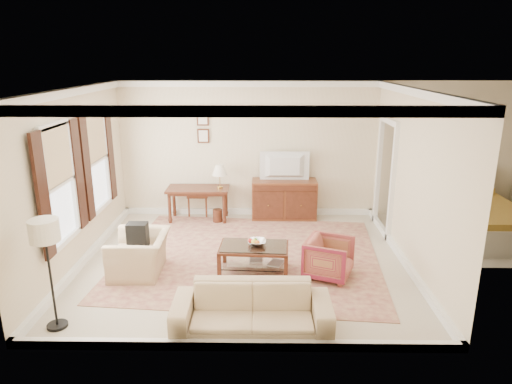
{
  "coord_description": "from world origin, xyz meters",
  "views": [
    {
      "loc": [
        0.3,
        -7.16,
        3.36
      ],
      "look_at": [
        0.2,
        0.3,
        1.15
      ],
      "focal_mm": 32.0,
      "sensor_mm": 36.0,
      "label": 1
    }
  ],
  "objects_px": {
    "writing_desk": "(198,193)",
    "sofa": "(252,302)",
    "club_armchair": "(139,248)",
    "sideboard": "(284,199)",
    "coffee_table": "(254,252)",
    "tv": "(285,158)",
    "striped_armchair": "(329,256)"
  },
  "relations": [
    {
      "from": "writing_desk",
      "to": "coffee_table",
      "type": "xyz_separation_m",
      "value": [
        1.23,
        -2.48,
        -0.24
      ]
    },
    {
      "from": "writing_desk",
      "to": "coffee_table",
      "type": "height_order",
      "value": "writing_desk"
    },
    {
      "from": "coffee_table",
      "to": "sideboard",
      "type": "bearing_deg",
      "value": 77.02
    },
    {
      "from": "sideboard",
      "to": "tv",
      "type": "relative_size",
      "value": 1.38
    },
    {
      "from": "tv",
      "to": "sofa",
      "type": "distance_m",
      "value": 4.38
    },
    {
      "from": "sofa",
      "to": "writing_desk",
      "type": "bearing_deg",
      "value": 106.47
    },
    {
      "from": "sideboard",
      "to": "club_armchair",
      "type": "xyz_separation_m",
      "value": [
        -2.44,
        -2.66,
        0.01
      ]
    },
    {
      "from": "sideboard",
      "to": "tv",
      "type": "distance_m",
      "value": 0.92
    },
    {
      "from": "striped_armchair",
      "to": "club_armchair",
      "type": "bearing_deg",
      "value": 109.9
    },
    {
      "from": "tv",
      "to": "striped_armchair",
      "type": "xyz_separation_m",
      "value": [
        0.58,
        -2.74,
        -0.99
      ]
    },
    {
      "from": "tv",
      "to": "coffee_table",
      "type": "height_order",
      "value": "tv"
    },
    {
      "from": "sideboard",
      "to": "striped_armchair",
      "type": "height_order",
      "value": "sideboard"
    },
    {
      "from": "tv",
      "to": "coffee_table",
      "type": "distance_m",
      "value": 2.84
    },
    {
      "from": "club_armchair",
      "to": "sofa",
      "type": "distance_m",
      "value": 2.44
    },
    {
      "from": "coffee_table",
      "to": "sofa",
      "type": "height_order",
      "value": "sofa"
    },
    {
      "from": "writing_desk",
      "to": "sofa",
      "type": "bearing_deg",
      "value": -73.32
    },
    {
      "from": "writing_desk",
      "to": "sideboard",
      "type": "bearing_deg",
      "value": 4.08
    },
    {
      "from": "club_armchair",
      "to": "tv",
      "type": "bearing_deg",
      "value": 136.13
    },
    {
      "from": "writing_desk",
      "to": "club_armchair",
      "type": "xyz_separation_m",
      "value": [
        -0.61,
        -2.53,
        -0.16
      ]
    },
    {
      "from": "sideboard",
      "to": "sofa",
      "type": "relative_size",
      "value": 0.68
    },
    {
      "from": "coffee_table",
      "to": "writing_desk",
      "type": "bearing_deg",
      "value": 116.35
    },
    {
      "from": "club_armchair",
      "to": "sofa",
      "type": "height_order",
      "value": "club_armchair"
    },
    {
      "from": "sideboard",
      "to": "coffee_table",
      "type": "relative_size",
      "value": 1.21
    },
    {
      "from": "sideboard",
      "to": "sofa",
      "type": "bearing_deg",
      "value": -97.99
    },
    {
      "from": "sideboard",
      "to": "sofa",
      "type": "xyz_separation_m",
      "value": [
        -0.6,
        -4.25,
        -0.03
      ]
    },
    {
      "from": "writing_desk",
      "to": "coffee_table",
      "type": "distance_m",
      "value": 2.78
    },
    {
      "from": "coffee_table",
      "to": "sofa",
      "type": "relative_size",
      "value": 0.57
    },
    {
      "from": "tv",
      "to": "striped_armchair",
      "type": "bearing_deg",
      "value": 102.03
    },
    {
      "from": "sideboard",
      "to": "coffee_table",
      "type": "bearing_deg",
      "value": -102.98
    },
    {
      "from": "tv",
      "to": "club_armchair",
      "type": "bearing_deg",
      "value": 47.25
    },
    {
      "from": "striped_armchair",
      "to": "sideboard",
      "type": "bearing_deg",
      "value": 33.78
    },
    {
      "from": "sideboard",
      "to": "coffee_table",
      "type": "xyz_separation_m",
      "value": [
        -0.6,
        -2.61,
        -0.07
      ]
    }
  ]
}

